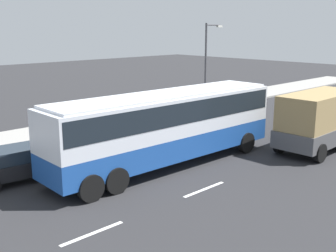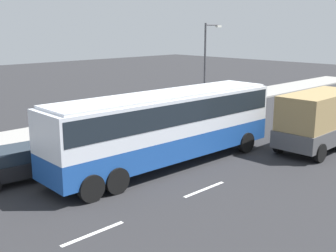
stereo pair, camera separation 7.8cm
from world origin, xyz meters
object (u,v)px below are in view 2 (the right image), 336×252
cargo_truck (326,117)px  car_black_sedan (19,163)px  pedestrian_near_curb (117,105)px  coach_bus (167,121)px  street_lamp (207,60)px

cargo_truck → car_black_sedan: (-14.73, 6.78, -0.89)m
cargo_truck → pedestrian_near_curb: cargo_truck is taller
coach_bus → cargo_truck: (8.72, -3.75, -0.52)m
pedestrian_near_curb → coach_bus: bearing=96.2°
pedestrian_near_curb → cargo_truck: bearing=138.4°
coach_bus → car_black_sedan: size_ratio=2.85×
cargo_truck → pedestrian_near_curb: bearing=107.0°
coach_bus → street_lamp: 14.54m
coach_bus → street_lamp: (12.05, 7.92, 1.84)m
car_black_sedan → pedestrian_near_curb: pedestrian_near_curb is taller
coach_bus → cargo_truck: size_ratio=1.57×
cargo_truck → street_lamp: bearing=73.6°
coach_bus → car_black_sedan: 6.88m
car_black_sedan → street_lamp: 18.99m
car_black_sedan → street_lamp: size_ratio=0.66×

